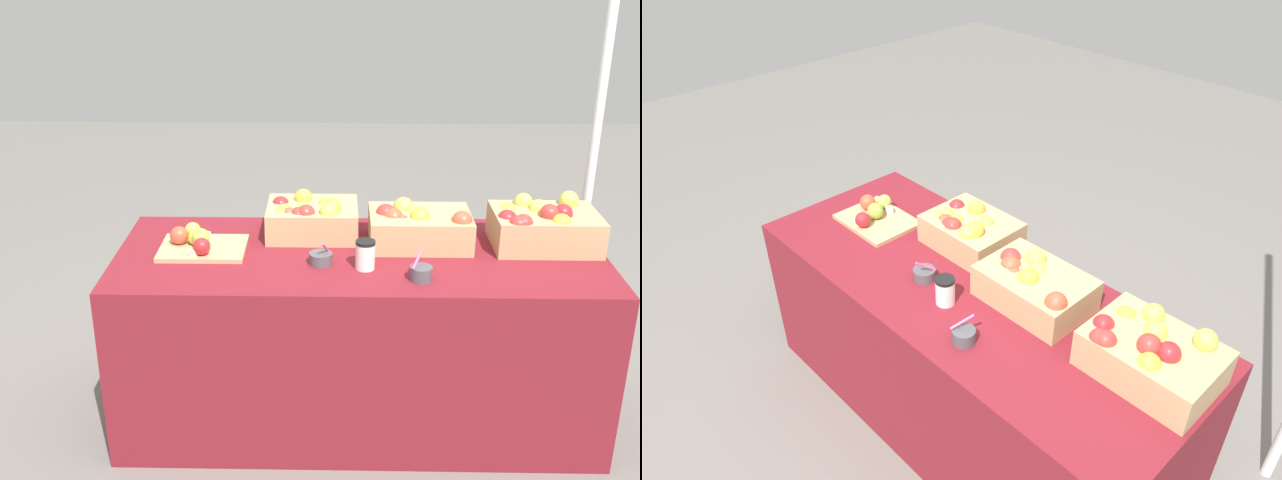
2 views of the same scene
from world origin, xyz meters
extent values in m
plane|color=slate|center=(0.00, 0.00, 0.00)|extent=(10.00, 10.00, 0.00)
cube|color=maroon|center=(0.00, 0.00, 0.37)|extent=(1.90, 0.76, 0.74)
cube|color=tan|center=(0.73, 0.09, 0.81)|extent=(0.41, 0.29, 0.14)
sphere|color=#B2332D|center=(0.62, -0.01, 0.87)|extent=(0.08, 0.08, 0.08)
sphere|color=red|center=(0.57, 0.05, 0.87)|extent=(0.08, 0.08, 0.08)
sphere|color=red|center=(0.79, 0.07, 0.89)|extent=(0.08, 0.08, 0.08)
sphere|color=#B2C64C|center=(0.66, 0.19, 0.89)|extent=(0.08, 0.08, 0.08)
sphere|color=#B2C64C|center=(0.84, 0.19, 0.90)|extent=(0.08, 0.08, 0.08)
sphere|color=#B2332D|center=(0.60, -0.02, 0.87)|extent=(0.08, 0.08, 0.08)
sphere|color=#B2C64C|center=(0.71, 0.13, 0.88)|extent=(0.08, 0.08, 0.08)
sphere|color=gold|center=(0.59, 0.14, 0.86)|extent=(0.08, 0.08, 0.08)
sphere|color=gold|center=(0.77, 0.00, 0.87)|extent=(0.08, 0.08, 0.08)
sphere|color=#B2332D|center=(0.73, 0.05, 0.89)|extent=(0.08, 0.08, 0.08)
cube|color=tan|center=(0.24, 0.10, 0.80)|extent=(0.40, 0.28, 0.13)
sphere|color=#B2332D|center=(0.10, 0.11, 0.86)|extent=(0.08, 0.08, 0.08)
sphere|color=#B2C64C|center=(0.18, 0.17, 0.87)|extent=(0.08, 0.08, 0.08)
sphere|color=#D14C33|center=(0.39, 0.03, 0.87)|extent=(0.08, 0.08, 0.08)
sphere|color=#B2C64C|center=(0.22, 0.13, 0.85)|extent=(0.08, 0.08, 0.08)
sphere|color=#D14C33|center=(0.13, 0.08, 0.86)|extent=(0.08, 0.08, 0.08)
sphere|color=gold|center=(0.23, 0.06, 0.87)|extent=(0.08, 0.08, 0.08)
sphere|color=#D14C33|center=(0.16, 0.06, 0.83)|extent=(0.08, 0.08, 0.08)
cube|color=tan|center=(-0.19, 0.19, 0.80)|extent=(0.37, 0.29, 0.13)
sphere|color=#B2332D|center=(-0.24, 0.12, 0.85)|extent=(0.07, 0.07, 0.07)
sphere|color=#99B742|center=(-0.30, 0.16, 0.85)|extent=(0.07, 0.07, 0.07)
sphere|color=#B2C64C|center=(-0.12, 0.11, 0.87)|extent=(0.07, 0.07, 0.07)
sphere|color=red|center=(-0.32, 0.23, 0.85)|extent=(0.07, 0.07, 0.07)
sphere|color=gold|center=(-0.23, 0.26, 0.88)|extent=(0.07, 0.07, 0.07)
sphere|color=#99B742|center=(-0.31, 0.13, 0.84)|extent=(0.07, 0.07, 0.07)
sphere|color=gold|center=(-0.11, 0.13, 0.88)|extent=(0.07, 0.07, 0.07)
sphere|color=gold|center=(-0.23, 0.15, 0.85)|extent=(0.07, 0.07, 0.07)
sphere|color=#99B742|center=(-0.14, 0.22, 0.85)|extent=(0.07, 0.07, 0.07)
sphere|color=#D14C33|center=(-0.28, 0.13, 0.84)|extent=(0.07, 0.07, 0.07)
sphere|color=#B2332D|center=(-0.21, 0.11, 0.86)|extent=(0.07, 0.07, 0.07)
cube|color=tan|center=(-0.62, 0.01, 0.75)|extent=(0.34, 0.26, 0.02)
sphere|color=gold|center=(-0.65, 0.03, 0.79)|extent=(0.06, 0.06, 0.06)
sphere|color=#D14C33|center=(-0.71, 0.04, 0.79)|extent=(0.07, 0.07, 0.07)
cube|color=beige|center=(-0.64, -0.08, 0.77)|extent=(0.04, 0.04, 0.03)
cube|color=beige|center=(-0.62, 0.09, 0.77)|extent=(0.04, 0.04, 0.03)
sphere|color=#B2C64C|center=(-0.67, 0.10, 0.79)|extent=(0.06, 0.06, 0.06)
sphere|color=#99B742|center=(-0.62, 0.01, 0.79)|extent=(0.07, 0.07, 0.07)
sphere|color=red|center=(-0.61, -0.07, 0.79)|extent=(0.07, 0.07, 0.07)
cylinder|color=#4C4C51|center=(-0.15, -0.10, 0.76)|extent=(0.09, 0.09, 0.04)
cylinder|color=#EA598C|center=(-0.13, -0.11, 0.81)|extent=(0.03, 0.09, 0.07)
cylinder|color=#4C4C51|center=(0.21, -0.24, 0.77)|extent=(0.08, 0.08, 0.05)
cylinder|color=#EA598C|center=(0.20, -0.23, 0.82)|extent=(0.05, 0.08, 0.05)
cylinder|color=silver|center=(0.01, -0.14, 0.79)|extent=(0.07, 0.07, 0.10)
cylinder|color=black|center=(0.01, -0.14, 0.85)|extent=(0.07, 0.07, 0.01)
camera|label=1|loc=(-0.10, -2.80, 1.96)|focal=43.95mm
camera|label=2|loc=(1.30, -1.28, 2.17)|focal=33.46mm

